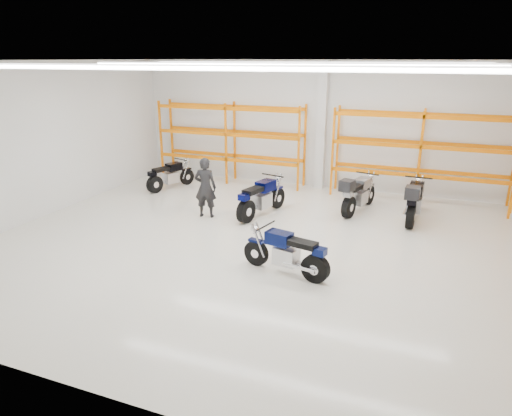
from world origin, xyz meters
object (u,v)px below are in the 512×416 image
at_px(motorcycle_back_a, 169,176).
at_px(motorcycle_back_d, 414,201).
at_px(motorcycle_back_b, 260,199).
at_px(motorcycle_back_c, 357,195).
at_px(standing_man, 205,188).
at_px(structural_column, 321,126).
at_px(motorcycle_main, 289,254).

height_order(motorcycle_back_a, motorcycle_back_d, motorcycle_back_d).
bearing_deg(motorcycle_back_b, motorcycle_back_c, 27.62).
xyz_separation_m(motorcycle_back_b, standing_man, (-1.50, -0.62, 0.36)).
distance_m(motorcycle_back_b, structural_column, 4.23).
bearing_deg(motorcycle_back_a, motorcycle_back_d, -2.77).
relative_size(motorcycle_back_b, structural_column, 0.51).
height_order(motorcycle_back_c, structural_column, structural_column).
xyz_separation_m(motorcycle_back_c, motorcycle_back_d, (1.67, -0.21, 0.03)).
relative_size(motorcycle_back_a, motorcycle_back_b, 0.87).
bearing_deg(motorcycle_back_a, motorcycle_back_b, -20.97).
bearing_deg(motorcycle_back_d, motorcycle_back_b, -164.71).
xyz_separation_m(motorcycle_back_d, structural_column, (-3.42, 2.59, 1.64)).
height_order(motorcycle_back_b, standing_man, standing_man).
height_order(standing_man, structural_column, structural_column).
xyz_separation_m(motorcycle_main, motorcycle_back_c, (0.67, 4.82, 0.09)).
distance_m(motorcycle_back_c, structural_column, 3.40).
relative_size(motorcycle_back_a, motorcycle_back_c, 0.86).
height_order(motorcycle_back_a, motorcycle_back_b, motorcycle_back_b).
bearing_deg(structural_column, motorcycle_back_d, -37.12).
relative_size(motorcycle_back_b, standing_man, 1.28).
distance_m(motorcycle_back_d, standing_man, 6.10).
xyz_separation_m(motorcycle_main, motorcycle_back_d, (2.34, 4.61, 0.12)).
bearing_deg(standing_man, motorcycle_main, 130.04).
bearing_deg(motorcycle_main, motorcycle_back_b, 119.84).
relative_size(standing_man, structural_column, 0.40).
height_order(motorcycle_main, standing_man, standing_man).
xyz_separation_m(motorcycle_main, standing_man, (-3.47, 2.81, 0.41)).
bearing_deg(motorcycle_back_b, motorcycle_back_d, 15.29).
relative_size(motorcycle_back_b, motorcycle_back_c, 0.99).
distance_m(motorcycle_back_c, motorcycle_back_d, 1.68).
bearing_deg(motorcycle_back_c, structural_column, 126.38).
relative_size(motorcycle_main, motorcycle_back_d, 0.86).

